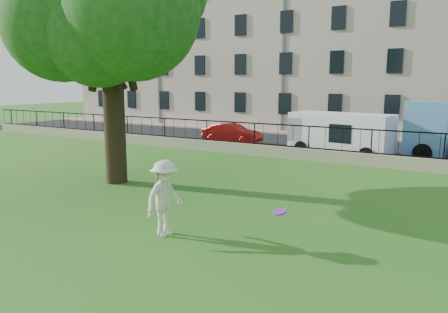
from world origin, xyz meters
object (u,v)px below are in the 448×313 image
Objects in this scene: man at (165,198)px; red_sedan at (232,134)px; frisbee at (280,212)px; tree at (108,2)px; white_van at (341,134)px.

man is 16.82m from red_sedan.
man is 3.46m from frisbee.
tree reaches higher than man.
man is at bearing -160.46° from red_sedan.
tree is 13.19m from red_sedan.
white_van is (0.26, 14.50, 0.13)m from man.
tree is at bearing 59.83° from man.
red_sedan is at bearing 96.89° from tree.
tree is 1.93× the size of white_van.
frisbee is at bearing -26.06° from tree.
tree is 8.79m from man.
frisbee is 18.96m from red_sedan.
white_van is (-3.14, 15.08, -0.19)m from frisbee.
frisbee is 0.07× the size of red_sedan.
man is at bearing -34.48° from tree.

